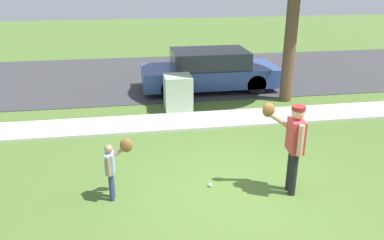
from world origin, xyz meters
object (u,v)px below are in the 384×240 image
(utility_cabinet, at_px, (178,93))
(baseball, at_px, (210,185))
(person_adult, at_px, (293,140))
(parked_wagon_blue, at_px, (209,70))
(person_child, at_px, (114,162))

(utility_cabinet, bearing_deg, baseball, -89.33)
(person_adult, height_order, parked_wagon_blue, person_adult)
(person_child, bearing_deg, utility_cabinet, 74.37)
(person_adult, relative_size, parked_wagon_blue, 0.37)
(person_adult, relative_size, utility_cabinet, 1.62)
(person_child, relative_size, baseball, 14.82)
(baseball, xyz_separation_m, utility_cabinet, (-0.05, 4.31, 0.48))
(baseball, bearing_deg, utility_cabinet, 90.67)
(person_adult, xyz_separation_m, baseball, (-1.37, 0.39, -1.01))
(utility_cabinet, distance_m, parked_wagon_blue, 2.31)
(person_adult, distance_m, person_child, 3.12)
(person_adult, xyz_separation_m, utility_cabinet, (-1.42, 4.70, -0.53))
(baseball, distance_m, utility_cabinet, 4.34)
(utility_cabinet, xyz_separation_m, parked_wagon_blue, (1.30, 1.90, 0.15))
(utility_cabinet, bearing_deg, person_child, -110.80)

